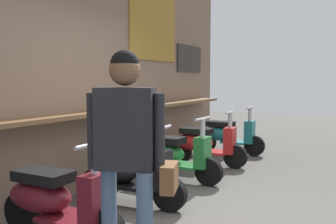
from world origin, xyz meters
The scene contains 8 objects.
ground_plane centered at (0.00, 0.00, 0.00)m, with size 26.03×26.03×0.00m, color #56544F.
market_stall_facade centered at (0.01, 2.02, 1.72)m, with size 9.30×0.61×3.45m.
scooter_maroon centered at (-1.14, 1.08, 0.39)m, with size 0.46×1.40×0.97m.
scooter_black centered at (0.01, 1.08, 0.39)m, with size 0.49×1.40×0.97m.
scooter_green centered at (1.22, 1.08, 0.39)m, with size 0.46×1.40×0.97m.
scooter_red centered at (2.34, 1.08, 0.39)m, with size 0.49×1.40×0.97m.
scooter_teal centered at (3.52, 1.08, 0.39)m, with size 0.46×1.40×0.97m.
shopper_with_handbag centered at (-1.36, 0.09, 1.05)m, with size 0.43×0.66×1.71m.
Camera 1 is at (-3.55, -1.45, 1.50)m, focal length 39.52 mm.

